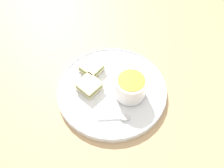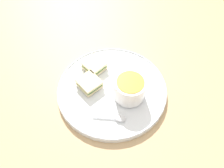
{
  "view_description": "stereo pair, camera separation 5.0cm",
  "coord_description": "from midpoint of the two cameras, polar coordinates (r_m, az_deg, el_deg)",
  "views": [
    {
      "loc": [
        0.36,
        0.24,
        0.64
      ],
      "look_at": [
        0.0,
        0.0,
        0.04
      ],
      "focal_mm": 35.0,
      "sensor_mm": 36.0,
      "label": 1
    },
    {
      "loc": [
        0.33,
        0.28,
        0.64
      ],
      "look_at": [
        0.0,
        0.0,
        0.04
      ],
      "focal_mm": 35.0,
      "sensor_mm": 36.0,
      "label": 2
    }
  ],
  "objects": [
    {
      "name": "sandwich_half_far",
      "position": [
        0.75,
        -7.95,
        -0.45
      ],
      "size": [
        0.08,
        0.08,
        0.03
      ],
      "rotation": [
        0.0,
        0.0,
        4.56
      ],
      "color": "beige",
      "rests_on": "plate"
    },
    {
      "name": "soup_bowl",
      "position": [
        0.71,
        2.85,
        -0.78
      ],
      "size": [
        0.1,
        0.1,
        0.07
      ],
      "color": "white",
      "rests_on": "plate"
    },
    {
      "name": "plate",
      "position": [
        0.76,
        -1.89,
        -1.47
      ],
      "size": [
        0.38,
        0.38,
        0.02
      ],
      "color": "white",
      "rests_on": "ground_plane"
    },
    {
      "name": "sandwich_half_near",
      "position": [
        0.8,
        -7.24,
        4.32
      ],
      "size": [
        0.07,
        0.08,
        0.03
      ],
      "rotation": [
        0.0,
        0.0,
        4.62
      ],
      "color": "beige",
      "rests_on": "plate"
    },
    {
      "name": "spoon",
      "position": [
        0.69,
        0.71,
        -8.81
      ],
      "size": [
        0.07,
        0.1,
        0.01
      ],
      "rotation": [
        0.0,
        0.0,
        8.47
      ],
      "color": "silver",
      "rests_on": "plate"
    },
    {
      "name": "ground_plane",
      "position": [
        0.77,
        -1.87,
        -1.95
      ],
      "size": [
        2.4,
        2.4,
        0.0
      ],
      "primitive_type": "plane",
      "color": "tan"
    }
  ]
}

